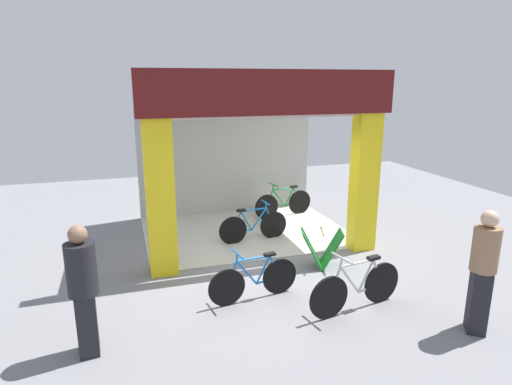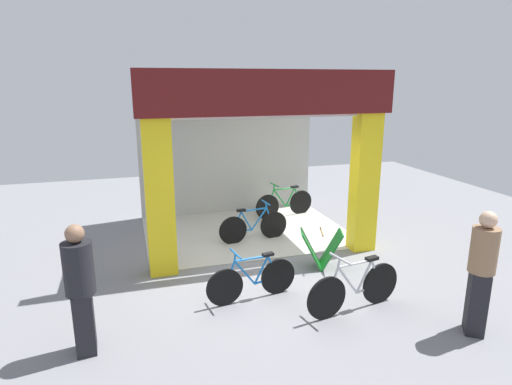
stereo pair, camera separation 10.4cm
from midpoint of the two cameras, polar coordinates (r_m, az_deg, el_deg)
ground_plane at (r=8.55m, az=1.38°, el=-8.86°), size 17.05×17.05×0.00m
shop_facade at (r=9.50m, az=-1.67°, el=5.40°), size 4.72×3.71×3.60m
bicycle_inside_0 at (r=11.07m, az=3.40°, el=-1.42°), size 1.61×0.44×0.89m
bicycle_inside_1 at (r=9.37m, az=-0.68°, el=-4.47°), size 1.56×0.43×0.86m
bicycle_parked_0 at (r=6.83m, az=12.72°, el=-12.15°), size 1.67×0.47×0.93m
bicycle_parked_1 at (r=6.98m, az=-0.67°, el=-11.44°), size 1.52×0.42×0.84m
sandwich_board_sign at (r=8.20m, az=8.29°, el=-7.37°), size 0.87×0.69×0.73m
pedestrian_0 at (r=5.90m, az=-22.33°, el=-11.63°), size 0.39×0.39×1.73m
pedestrian_1 at (r=6.64m, az=27.36°, el=-9.11°), size 0.48×0.48×1.76m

